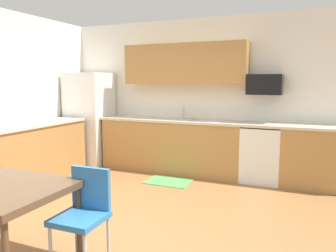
{
  "coord_description": "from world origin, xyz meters",
  "views": [
    {
      "loc": [
        1.73,
        -3.07,
        1.6
      ],
      "look_at": [
        0.0,
        1.0,
        1.0
      ],
      "focal_mm": 35.24,
      "sensor_mm": 36.0,
      "label": 1
    }
  ],
  "objects": [
    {
      "name": "refrigerator",
      "position": [
        -2.18,
        2.22,
        0.88
      ],
      "size": [
        0.76,
        0.7,
        1.76
      ],
      "primitive_type": "cube",
      "color": "white",
      "rests_on": "ground"
    },
    {
      "name": "sink_faucet",
      "position": [
        -0.32,
        2.48,
        1.04
      ],
      "size": [
        0.02,
        0.02,
        0.24
      ],
      "primitive_type": "cylinder",
      "color": "#B2B5BA",
      "rests_on": "countertop_back"
    },
    {
      "name": "chair_near_table",
      "position": [
        0.01,
        -0.85,
        0.5
      ],
      "size": [
        0.41,
        0.41,
        0.85
      ],
      "color": "#2D72B7",
      "rests_on": "ground"
    },
    {
      "name": "upper_cabinets_back",
      "position": [
        -0.3,
        2.43,
        1.9
      ],
      "size": [
        2.2,
        0.34,
        0.7
      ],
      "primitive_type": "cube",
      "color": "#AD7A42"
    },
    {
      "name": "countertop_back",
      "position": [
        0.0,
        2.3,
        0.92
      ],
      "size": [
        4.8,
        0.64,
        0.04
      ],
      "primitive_type": "cube",
      "color": "beige",
      "rests_on": "cabinet_run_back"
    },
    {
      "name": "cabinet_run_back",
      "position": [
        -0.48,
        2.3,
        0.45
      ],
      "size": [
        2.53,
        0.6,
        0.9
      ],
      "primitive_type": "cube",
      "color": "#AD7A42",
      "rests_on": "ground"
    },
    {
      "name": "cabinet_run_back_right",
      "position": [
        1.89,
        2.3,
        0.45
      ],
      "size": [
        1.02,
        0.6,
        0.9
      ],
      "primitive_type": "cube",
      "color": "#AD7A42",
      "rests_on": "ground"
    },
    {
      "name": "sink_basin",
      "position": [
        -0.32,
        2.3,
        0.88
      ],
      "size": [
        0.48,
        0.4,
        0.14
      ],
      "primitive_type": "cube",
      "color": "#A5A8AD",
      "rests_on": "countertop_back"
    },
    {
      "name": "oven_range",
      "position": [
        1.08,
        2.3,
        0.46
      ],
      "size": [
        0.6,
        0.6,
        0.91
      ],
      "color": "white",
      "rests_on": "ground"
    },
    {
      "name": "countertop_left",
      "position": [
        -2.3,
        0.8,
        0.92
      ],
      "size": [
        0.64,
        2.0,
        0.04
      ],
      "primitive_type": "cube",
      "color": "beige",
      "rests_on": "cabinet_run_left"
    },
    {
      "name": "ground_plane",
      "position": [
        0.0,
        0.0,
        0.0
      ],
      "size": [
        12.0,
        12.0,
        0.0
      ],
      "primitive_type": "plane",
      "color": "olive"
    },
    {
      "name": "wall_back",
      "position": [
        0.0,
        2.65,
        1.35
      ],
      "size": [
        5.8,
        0.1,
        2.7
      ],
      "primitive_type": "cube",
      "color": "white",
      "rests_on": "ground"
    },
    {
      "name": "microwave",
      "position": [
        1.08,
        2.4,
        1.55
      ],
      "size": [
        0.54,
        0.36,
        0.32
      ],
      "primitive_type": "cube",
      "color": "black"
    },
    {
      "name": "floor_mat",
      "position": [
        -0.26,
        1.65,
        0.01
      ],
      "size": [
        0.7,
        0.5,
        0.01
      ],
      "primitive_type": "cube",
      "color": "#4CA54C",
      "rests_on": "ground"
    },
    {
      "name": "cabinet_run_left",
      "position": [
        -2.3,
        0.8,
        0.45
      ],
      "size": [
        0.6,
        2.0,
        0.9
      ],
      "primitive_type": "cube",
      "color": "#AD7A42",
      "rests_on": "ground"
    }
  ]
}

